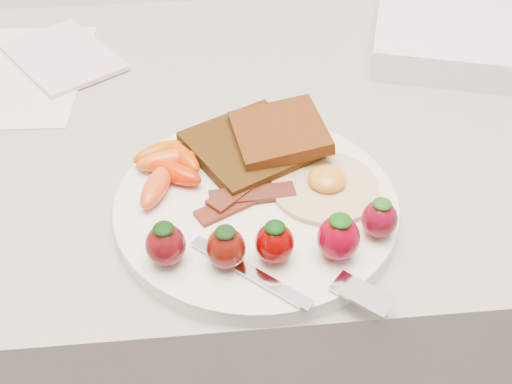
{
  "coord_description": "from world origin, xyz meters",
  "views": [
    {
      "loc": [
        -0.03,
        1.09,
        1.33
      ],
      "look_at": [
        0.01,
        1.54,
        0.93
      ],
      "focal_mm": 45.0,
      "sensor_mm": 36.0,
      "label": 1
    }
  ],
  "objects": [
    {
      "name": "plate",
      "position": [
        0.01,
        1.54,
        0.91
      ],
      "size": [
        0.27,
        0.27,
        0.02
      ],
      "primitive_type": "cylinder",
      "color": "white",
      "rests_on": "counter"
    },
    {
      "name": "strawberries",
      "position": [
        0.02,
        1.46,
        0.94
      ],
      "size": [
        0.22,
        0.06,
        0.05
      ],
      "color": "#54080D",
      "rests_on": "plate"
    },
    {
      "name": "baby_carrots",
      "position": [
        -0.07,
        1.58,
        0.93
      ],
      "size": [
        0.08,
        0.1,
        0.02
      ],
      "color": "#D9570F",
      "rests_on": "plate"
    },
    {
      "name": "bacon_strips",
      "position": [
        0.0,
        1.54,
        0.92
      ],
      "size": [
        0.1,
        0.08,
        0.01
      ],
      "color": "#4C100F",
      "rests_on": "plate"
    },
    {
      "name": "paper_sheet",
      "position": [
        -0.27,
        1.81,
        0.9
      ],
      "size": [
        0.19,
        0.25,
        0.0
      ],
      "primitive_type": "cube",
      "rotation": [
        0.0,
        0.0,
        -0.06
      ],
      "color": "silver",
      "rests_on": "counter"
    },
    {
      "name": "appliance",
      "position": [
        0.33,
        1.82,
        0.92
      ],
      "size": [
        0.3,
        0.27,
        0.04
      ],
      "primitive_type": "cube",
      "rotation": [
        0.0,
        0.0,
        -0.3
      ],
      "color": "white",
      "rests_on": "counter"
    },
    {
      "name": "toast_upper",
      "position": [
        0.04,
        1.61,
        0.94
      ],
      "size": [
        0.1,
        0.1,
        0.02
      ],
      "primitive_type": "cube",
      "rotation": [
        0.0,
        -0.1,
        0.13
      ],
      "color": "#51240A",
      "rests_on": "toast_lower"
    },
    {
      "name": "fork",
      "position": [
        0.04,
        1.43,
        0.92
      ],
      "size": [
        0.17,
        0.1,
        0.0
      ],
      "color": "silver",
      "rests_on": "plate"
    },
    {
      "name": "fried_egg",
      "position": [
        0.08,
        1.54,
        0.92
      ],
      "size": [
        0.13,
        0.13,
        0.02
      ],
      "color": "beige",
      "rests_on": "plate"
    },
    {
      "name": "toast_lower",
      "position": [
        0.01,
        1.61,
        0.93
      ],
      "size": [
        0.15,
        0.15,
        0.01
      ],
      "primitive_type": "cube",
      "rotation": [
        0.0,
        0.0,
        0.49
      ],
      "color": "black",
      "rests_on": "plate"
    },
    {
      "name": "counter",
      "position": [
        0.0,
        1.7,
        0.45
      ],
      "size": [
        2.0,
        0.6,
        0.9
      ],
      "primitive_type": "cube",
      "color": "gray",
      "rests_on": "ground"
    },
    {
      "name": "notepad",
      "position": [
        -0.21,
        1.85,
        0.91
      ],
      "size": [
        0.18,
        0.19,
        0.01
      ],
      "primitive_type": "cube",
      "rotation": [
        0.0,
        0.0,
        0.59
      ],
      "color": "beige",
      "rests_on": "paper_sheet"
    }
  ]
}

